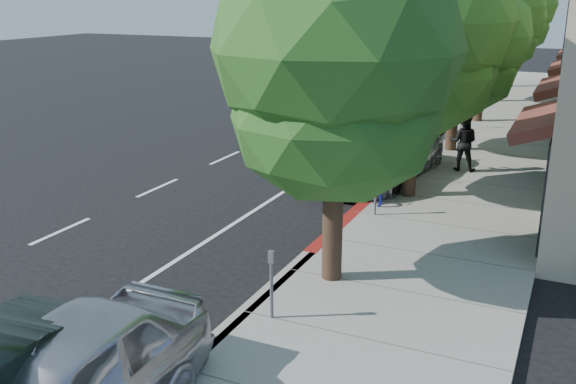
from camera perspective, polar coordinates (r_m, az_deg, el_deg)
The scene contains 17 objects.
ground at distance 15.05m, azimuth 3.40°, elevation -4.55°, with size 120.00×120.00×0.00m, color black.
sidewalk at distance 21.92m, azimuth 16.79°, elevation 1.98°, with size 4.60×56.00×0.15m, color gray.
curb at distance 22.32m, azimuth 10.96°, elevation 2.69°, with size 0.30×56.00×0.15m, color #9E998E.
curb_red_segment at distance 15.90m, azimuth 4.73°, elevation -3.07°, with size 0.32×4.00×0.15m, color maroon.
street_tree_0 at distance 11.83m, azimuth 4.31°, elevation 12.03°, with size 4.65×4.65×7.38m.
street_tree_1 at distance 17.55m, azimuth 11.48°, elevation 14.39°, with size 5.09×5.09×7.87m.
street_tree_2 at distance 23.45m, azimuth 14.96°, elevation 13.18°, with size 4.97×4.97×6.95m.
street_tree_3 at distance 29.33m, azimuth 17.27°, elevation 15.27°, with size 4.85×4.85×7.96m.
street_tree_4 at distance 35.30m, azimuth 18.61°, elevation 14.31°, with size 4.29×4.29×6.93m.
street_tree_5 at distance 41.25m, azimuth 19.72°, elevation 15.28°, with size 4.62×4.62×7.74m.
cyclist at distance 17.69m, azimuth 4.90°, elevation 1.50°, with size 0.58×0.38×1.59m, color white.
bicycle at distance 17.67m, azimuth 5.79°, elevation 0.59°, with size 0.71×2.05×1.07m, color navy.
silver_suv at distance 19.94m, azimuth 7.86°, elevation 3.27°, with size 2.69×5.82×1.62m, color silver.
dark_sedan at distance 25.22m, azimuth 7.67°, elevation 6.22°, with size 1.69×4.86×1.60m, color black.
white_pickup at distance 33.95m, azimuth 12.36°, elevation 8.99°, with size 2.51×6.17×1.79m, color #BDBDBD.
dark_suv_far at distance 38.91m, azimuth 14.06°, elevation 9.79°, with size 1.94×4.83×1.65m, color black.
pedestrian at distance 21.10m, azimuth 15.32°, elevation 4.29°, with size 0.89×0.69×1.82m, color black.
Camera 1 is at (5.03, -13.03, 5.61)m, focal length 40.00 mm.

